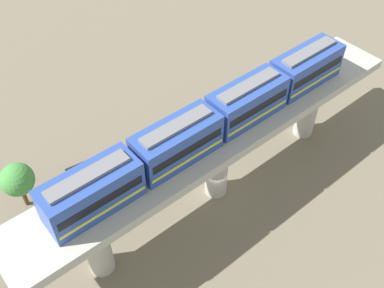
{
  "coord_description": "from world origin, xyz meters",
  "views": [
    {
      "loc": [
        -17.93,
        17.58,
        31.56
      ],
      "look_at": [
        2.5,
        0.62,
        4.32
      ],
      "focal_mm": 42.37,
      "sensor_mm": 36.0,
      "label": 1
    }
  ],
  "objects_px": {
    "train": "(214,121)",
    "tree_mid_lot": "(17,180)",
    "parked_car_red": "(84,177)",
    "parked_car_white": "(177,138)"
  },
  "relations": [
    {
      "from": "train",
      "to": "tree_mid_lot",
      "type": "relative_size",
      "value": 5.89
    },
    {
      "from": "tree_mid_lot",
      "to": "parked_car_red",
      "type": "bearing_deg",
      "value": -101.93
    },
    {
      "from": "parked_car_red",
      "to": "tree_mid_lot",
      "type": "distance_m",
      "value": 5.72
    },
    {
      "from": "train",
      "to": "parked_car_red",
      "type": "bearing_deg",
      "value": 43.54
    },
    {
      "from": "train",
      "to": "tree_mid_lot",
      "type": "distance_m",
      "value": 16.76
    },
    {
      "from": "train",
      "to": "parked_car_red",
      "type": "height_order",
      "value": "train"
    },
    {
      "from": "parked_car_red",
      "to": "parked_car_white",
      "type": "distance_m",
      "value": 9.51
    },
    {
      "from": "parked_car_red",
      "to": "parked_car_white",
      "type": "bearing_deg",
      "value": -90.61
    },
    {
      "from": "parked_car_white",
      "to": "train",
      "type": "bearing_deg",
      "value": 158.14
    },
    {
      "from": "parked_car_red",
      "to": "train",
      "type": "bearing_deg",
      "value": -128.49
    }
  ]
}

